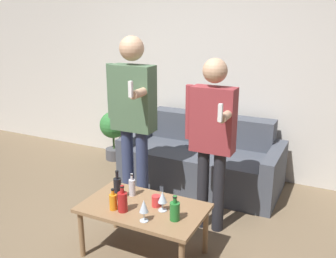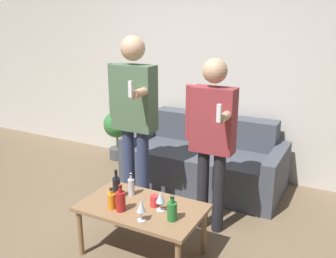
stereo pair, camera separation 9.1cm
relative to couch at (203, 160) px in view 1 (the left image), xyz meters
name	(u,v)px [view 1 (the left image)]	position (x,y,z in m)	size (l,w,h in m)	color
ground_plane	(106,254)	(-0.22, -1.65, -0.29)	(16.00, 16.00, 0.00)	#756047
wall_back	(203,63)	(-0.22, 0.51, 1.06)	(8.00, 0.06, 2.70)	silver
couch	(203,160)	(0.00, 0.00, 0.00)	(1.79, 0.85, 0.78)	#474C56
coffee_table	(144,212)	(0.06, -1.51, 0.11)	(1.00, 0.59, 0.44)	#8E6B47
bottle_orange	(113,201)	(-0.13, -1.65, 0.23)	(0.06, 0.06, 0.18)	orange
bottle_green	(175,211)	(0.38, -1.58, 0.23)	(0.08, 0.08, 0.20)	#23752D
bottle_dark	(117,188)	(-0.20, -1.48, 0.25)	(0.06, 0.06, 0.25)	black
bottle_yellow	(132,187)	(-0.12, -1.38, 0.23)	(0.06, 0.06, 0.20)	silver
bottle_red	(123,201)	(-0.04, -1.64, 0.24)	(0.08, 0.08, 0.22)	#B21E1E
wine_glass_near	(162,198)	(0.23, -1.50, 0.27)	(0.07, 0.07, 0.16)	silver
wine_glass_far	(144,207)	(0.18, -1.70, 0.27)	(0.07, 0.07, 0.17)	silver
cup_on_table	(156,201)	(0.15, -1.46, 0.20)	(0.07, 0.07, 0.09)	red
person_standing_left	(133,111)	(-0.42, -0.85, 0.75)	(0.50, 0.44, 1.74)	navy
person_standing_right	(212,132)	(0.41, -0.88, 0.65)	(0.45, 0.41, 1.58)	#232328
potted_plant	(113,129)	(-1.38, 0.20, 0.14)	(0.36, 0.36, 0.67)	#4C4C51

